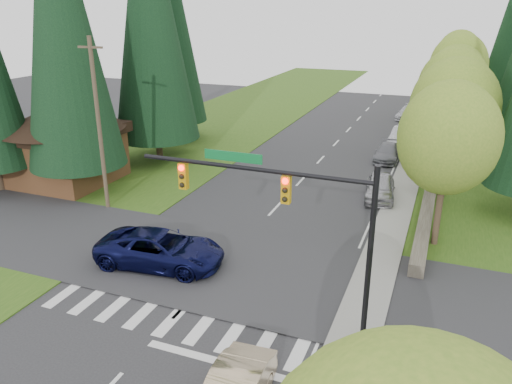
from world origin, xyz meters
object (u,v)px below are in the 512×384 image
Objects in this scene: parked_car_b at (387,152)px; parked_car_e at (408,113)px; parked_car_a at (380,187)px; parked_car_d at (408,127)px; suv_navy at (161,249)px; parked_car_c at (402,137)px.

parked_car_e is at bearing 90.05° from parked_car_b.
parked_car_d is at bearing 83.40° from parked_car_a.
parked_car_b is at bearing -82.44° from parked_car_e.
suv_navy is 1.37× the size of parked_car_d.
suv_navy is at bearing -99.19° from parked_car_d.
parked_car_a reaches higher than parked_car_b.
parked_car_a is 8.70m from parked_car_b.
parked_car_c is at bearing 83.98° from parked_car_a.
parked_car_d reaches higher than parked_car_e.
parked_car_a is 0.98× the size of parked_car_e.
parked_car_a is 25.24m from parked_car_e.
parked_car_a is (8.29, 12.62, -0.07)m from suv_navy.
parked_car_b is 0.96× the size of parked_car_e.
parked_car_a is 1.02× the size of parked_car_b.
parked_car_e is (-0.70, 25.23, -0.10)m from parked_car_a.
suv_navy is 22.61m from parked_car_b.
parked_car_a reaches higher than parked_car_d.
parked_car_c is at bearing -79.71° from parked_car_e.
parked_car_b is 5.15m from parked_car_c.
parked_car_a is 13.80m from parked_car_c.
suv_navy is 38.60m from parked_car_e.
parked_car_a is at bearing -80.92° from parked_car_e.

